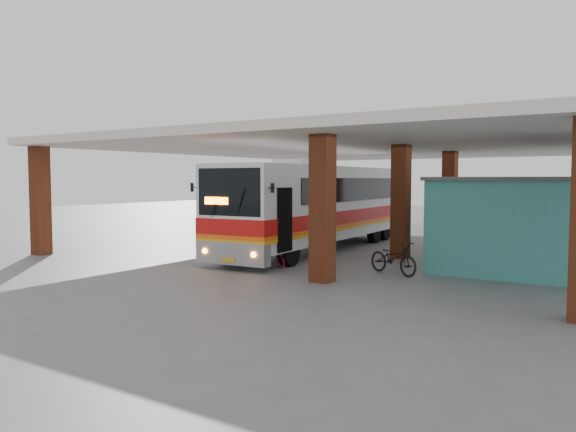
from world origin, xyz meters
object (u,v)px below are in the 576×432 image
(motorcycle, at_px, (393,258))
(pedestrian, at_px, (281,246))
(red_chair, at_px, (470,245))
(coach_bus, at_px, (317,206))

(motorcycle, bearing_deg, pedestrian, 125.24)
(motorcycle, distance_m, red_chair, 6.32)
(pedestrian, bearing_deg, coach_bus, -75.67)
(motorcycle, height_order, red_chair, motorcycle)
(pedestrian, xyz_separation_m, red_chair, (4.42, 7.15, -0.39))
(coach_bus, distance_m, pedestrian, 5.15)
(coach_bus, height_order, red_chair, coach_bus)
(coach_bus, bearing_deg, motorcycle, -41.45)
(motorcycle, relative_size, red_chair, 2.55)
(coach_bus, height_order, motorcycle, coach_bus)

